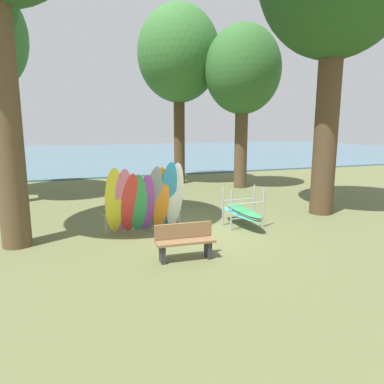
{
  "coord_description": "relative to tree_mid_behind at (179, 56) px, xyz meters",
  "views": [
    {
      "loc": [
        -3.49,
        -9.48,
        3.14
      ],
      "look_at": [
        0.09,
        0.69,
        1.1
      ],
      "focal_mm": 33.24,
      "sensor_mm": 36.0,
      "label": 1
    }
  ],
  "objects": [
    {
      "name": "ground_plane",
      "position": [
        -2.25,
        -8.87,
        -6.64
      ],
      "size": [
        80.0,
        80.0,
        0.0
      ],
      "primitive_type": "plane",
      "color": "#60663D"
    },
    {
      "name": "lake_water",
      "position": [
        -2.25,
        21.08,
        -6.59
      ],
      "size": [
        80.0,
        36.0,
        0.1
      ],
      "primitive_type": "cube",
      "color": "#477084",
      "rests_on": "ground"
    },
    {
      "name": "tree_mid_behind",
      "position": [
        0.0,
        0.0,
        0.0
      ],
      "size": [
        4.24,
        4.24,
        9.16
      ],
      "color": "#4C3823",
      "rests_on": "ground"
    },
    {
      "name": "tree_far_right_back",
      "position": [
        2.51,
        -2.29,
        -0.99
      ],
      "size": [
        3.68,
        3.68,
        7.88
      ],
      "color": "brown",
      "rests_on": "ground"
    },
    {
      "name": "leaning_board_pile",
      "position": [
        -3.66,
        -8.4,
        -5.66
      ],
      "size": [
        2.39,
        1.07,
        2.14
      ],
      "color": "yellow",
      "rests_on": "ground"
    },
    {
      "name": "board_storage_rack",
      "position": [
        -0.65,
        -8.7,
        -6.17
      ],
      "size": [
        1.15,
        2.13,
        1.25
      ],
      "color": "#9EA0A5",
      "rests_on": "ground"
    },
    {
      "name": "park_bench",
      "position": [
        -3.24,
        -10.73,
        -6.19
      ],
      "size": [
        1.42,
        0.48,
        0.85
      ],
      "color": "#2D2D33",
      "rests_on": "ground"
    }
  ]
}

